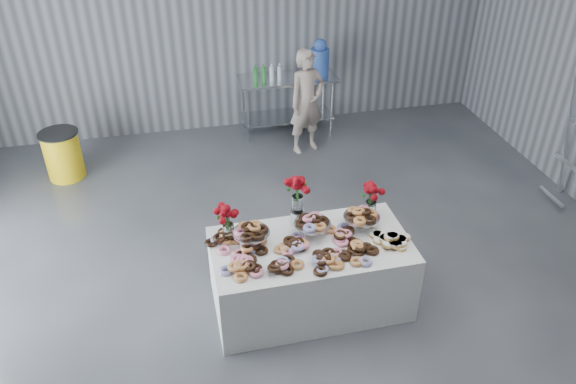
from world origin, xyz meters
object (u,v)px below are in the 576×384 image
display_table (310,274)px  person (307,102)px  prep_table (287,94)px  trash_barrel (63,155)px  water_jug (320,59)px

display_table → person: person is taller
prep_table → person: 0.68m
person → display_table: bearing=-122.7°
trash_barrel → person: bearing=0.6°
prep_table → water_jug: bearing=-0.0°
prep_table → trash_barrel: size_ratio=2.22×
trash_barrel → water_jug: bearing=10.3°
person → prep_table: bearing=83.1°
prep_table → trash_barrel: (-3.28, -0.69, -0.28)m
person → water_jug: bearing=42.0°
display_table → prep_table: size_ratio=1.27×
water_jug → trash_barrel: bearing=-169.7°
prep_table → trash_barrel: bearing=-168.1°
water_jug → trash_barrel: size_ratio=0.82×
display_table → water_jug: (1.12, 3.81, 0.77)m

